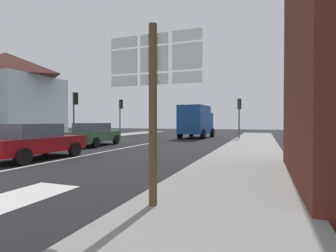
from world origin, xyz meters
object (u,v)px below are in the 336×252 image
object	(u,v)px
sedan_far	(94,134)
route_sign_post	(153,95)
traffic_light_near_left	(75,105)
traffic_light_far_left	(121,109)
traffic_light_far_right	(239,109)
delivery_truck	(196,121)
sedan_near	(34,141)

from	to	relation	value
sedan_far	route_sign_post	bearing A→B (deg)	-49.96
sedan_far	traffic_light_near_left	xyz separation A→B (m)	(-3.13, 2.00, 2.02)
sedan_far	traffic_light_far_left	world-z (taller)	traffic_light_far_left
traffic_light_far_left	traffic_light_far_right	bearing A→B (deg)	1.20
delivery_truck	traffic_light_far_right	xyz separation A→B (m)	(4.09, -1.20, 0.96)
traffic_light_near_left	sedan_near	bearing A→B (deg)	-60.38
traffic_light_far_left	sedan_far	bearing A→B (deg)	-70.32
sedan_near	traffic_light_far_left	size ratio (longest dim) A/B	1.12
traffic_light_near_left	sedan_far	bearing A→B (deg)	-32.59
sedan_near	traffic_light_far_left	distance (m)	15.63
sedan_near	delivery_truck	bearing A→B (deg)	80.26
delivery_truck	traffic_light_far_right	world-z (taller)	traffic_light_far_right
delivery_truck	traffic_light_far_left	world-z (taller)	traffic_light_far_left
traffic_light_far_left	sedan_near	bearing A→B (deg)	-72.82
sedan_near	route_sign_post	size ratio (longest dim) A/B	1.31
sedan_far	traffic_light_far_left	distance (m)	9.52
delivery_truck	traffic_light_near_left	world-z (taller)	traffic_light_near_left
sedan_far	route_sign_post	size ratio (longest dim) A/B	1.36
traffic_light_far_right	traffic_light_near_left	world-z (taller)	traffic_light_near_left
traffic_light_far_right	traffic_light_near_left	xyz separation A→B (m)	(-11.46, -7.00, 0.17)
sedan_near	route_sign_post	xyz separation A→B (m)	(7.09, -4.11, 1.24)
sedan_near	traffic_light_far_right	bearing A→B (deg)	65.42
route_sign_post	traffic_light_far_left	world-z (taller)	traffic_light_far_left
traffic_light_near_left	delivery_truck	bearing A→B (deg)	48.07
delivery_truck	sedan_near	bearing A→B (deg)	-99.74
sedan_far	traffic_light_far_right	bearing A→B (deg)	47.23
sedan_far	delivery_truck	xyz separation A→B (m)	(4.23, 10.20, 0.89)
traffic_light_far_right	sedan_near	bearing A→B (deg)	-114.58
traffic_light_far_right	traffic_light_far_left	xyz separation A→B (m)	(-11.46, -0.24, 0.16)
sedan_near	sedan_far	world-z (taller)	same
sedan_far	traffic_light_near_left	world-z (taller)	traffic_light_near_left
route_sign_post	traffic_light_far_right	world-z (taller)	traffic_light_far_right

